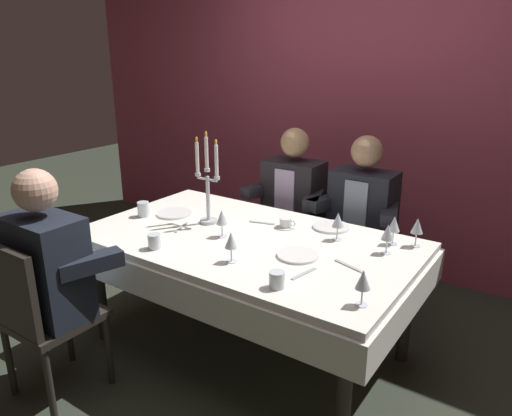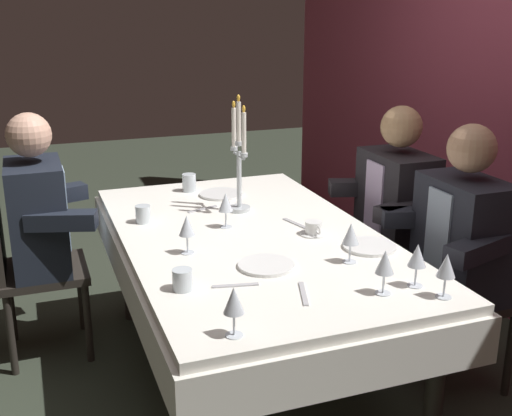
{
  "view_description": "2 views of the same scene",
  "coord_description": "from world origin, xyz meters",
  "px_view_note": "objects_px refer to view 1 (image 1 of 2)",
  "views": [
    {
      "loc": [
        1.5,
        -2.1,
        1.78
      ],
      "look_at": [
        0.05,
        0.01,
        0.93
      ],
      "focal_mm": 33.83,
      "sensor_mm": 36.0,
      "label": 1
    },
    {
      "loc": [
        2.52,
        -0.89,
        1.71
      ],
      "look_at": [
        0.09,
        -0.0,
        0.89
      ],
      "focal_mm": 44.76,
      "sensor_mm": 36.0,
      "label": 2
    }
  ],
  "objects_px": {
    "dining_table": "(247,256)",
    "seated_diner_1": "(294,196)",
    "water_tumbler_1": "(277,280)",
    "coffee_cup_0": "(286,223)",
    "candelabra": "(208,187)",
    "wine_glass_2": "(363,281)",
    "wine_glass_5": "(417,227)",
    "dinner_plate_1": "(174,213)",
    "wine_glass_6": "(338,220)",
    "water_tumbler_0": "(143,209)",
    "seated_diner_0": "(45,267)",
    "wine_glass_1": "(394,225)",
    "wine_glass_4": "(231,241)",
    "wine_glass_3": "(222,218)",
    "dinner_plate_2": "(298,255)",
    "seated_diner_2": "(363,209)",
    "water_tumbler_2": "(154,241)",
    "wine_glass_0": "(388,233)",
    "dinner_plate_0": "(331,227)"
  },
  "relations": [
    {
      "from": "dining_table",
      "to": "seated_diner_1",
      "type": "height_order",
      "value": "seated_diner_1"
    },
    {
      "from": "water_tumbler_1",
      "to": "coffee_cup_0",
      "type": "relative_size",
      "value": 0.59
    },
    {
      "from": "candelabra",
      "to": "wine_glass_2",
      "type": "height_order",
      "value": "candelabra"
    },
    {
      "from": "wine_glass_2",
      "to": "wine_glass_5",
      "type": "xyz_separation_m",
      "value": [
        -0.01,
        0.77,
        0.0
      ]
    },
    {
      "from": "dinner_plate_1",
      "to": "wine_glass_6",
      "type": "xyz_separation_m",
      "value": [
        1.07,
        0.2,
        0.11
      ]
    },
    {
      "from": "water_tumbler_0",
      "to": "seated_diner_0",
      "type": "height_order",
      "value": "seated_diner_0"
    },
    {
      "from": "wine_glass_1",
      "to": "wine_glass_5",
      "type": "distance_m",
      "value": 0.12
    },
    {
      "from": "wine_glass_4",
      "to": "wine_glass_6",
      "type": "bearing_deg",
      "value": 61.42
    },
    {
      "from": "wine_glass_3",
      "to": "water_tumbler_0",
      "type": "bearing_deg",
      "value": -179.26
    },
    {
      "from": "dinner_plate_2",
      "to": "wine_glass_6",
      "type": "bearing_deg",
      "value": 78.13
    },
    {
      "from": "seated_diner_0",
      "to": "seated_diner_2",
      "type": "bearing_deg",
      "value": 61.56
    },
    {
      "from": "wine_glass_1",
      "to": "wine_glass_6",
      "type": "bearing_deg",
      "value": -157.86
    },
    {
      "from": "dinner_plate_1",
      "to": "wine_glass_1",
      "type": "height_order",
      "value": "wine_glass_1"
    },
    {
      "from": "wine_glass_3",
      "to": "water_tumbler_2",
      "type": "relative_size",
      "value": 1.98
    },
    {
      "from": "seated_diner_0",
      "to": "seated_diner_2",
      "type": "relative_size",
      "value": 1.0
    },
    {
      "from": "dining_table",
      "to": "water_tumbler_2",
      "type": "height_order",
      "value": "water_tumbler_2"
    },
    {
      "from": "candelabra",
      "to": "seated_diner_1",
      "type": "xyz_separation_m",
      "value": [
        0.14,
        0.82,
        -0.24
      ]
    },
    {
      "from": "wine_glass_0",
      "to": "wine_glass_5",
      "type": "xyz_separation_m",
      "value": [
        0.1,
        0.18,
        -0.0
      ]
    },
    {
      "from": "wine_glass_5",
      "to": "water_tumbler_2",
      "type": "height_order",
      "value": "wine_glass_5"
    },
    {
      "from": "water_tumbler_0",
      "to": "wine_glass_1",
      "type": "bearing_deg",
      "value": 17.05
    },
    {
      "from": "wine_glass_3",
      "to": "wine_glass_4",
      "type": "relative_size",
      "value": 1.0
    },
    {
      "from": "wine_glass_0",
      "to": "wine_glass_5",
      "type": "height_order",
      "value": "same"
    },
    {
      "from": "wine_glass_5",
      "to": "dining_table",
      "type": "bearing_deg",
      "value": -153.44
    },
    {
      "from": "dinner_plate_0",
      "to": "wine_glass_5",
      "type": "xyz_separation_m",
      "value": [
        0.51,
        0.0,
        0.11
      ]
    },
    {
      "from": "dinner_plate_0",
      "to": "wine_glass_4",
      "type": "distance_m",
      "value": 0.77
    },
    {
      "from": "dinner_plate_1",
      "to": "seated_diner_2",
      "type": "relative_size",
      "value": 0.19
    },
    {
      "from": "seated_diner_1",
      "to": "coffee_cup_0",
      "type": "bearing_deg",
      "value": -64.02
    },
    {
      "from": "wine_glass_2",
      "to": "water_tumbler_1",
      "type": "relative_size",
      "value": 2.1
    },
    {
      "from": "water_tumbler_0",
      "to": "wine_glass_0",
      "type": "bearing_deg",
      "value": 11.83
    },
    {
      "from": "wine_glass_1",
      "to": "wine_glass_2",
      "type": "xyz_separation_m",
      "value": [
        0.12,
        -0.73,
        0.0
      ]
    },
    {
      "from": "wine_glass_4",
      "to": "wine_glass_6",
      "type": "xyz_separation_m",
      "value": [
        0.32,
        0.58,
        0.0
      ]
    },
    {
      "from": "wine_glass_0",
      "to": "water_tumbler_1",
      "type": "height_order",
      "value": "wine_glass_0"
    },
    {
      "from": "wine_glass_0",
      "to": "water_tumbler_1",
      "type": "relative_size",
      "value": 2.1
    },
    {
      "from": "candelabra",
      "to": "wine_glass_3",
      "type": "bearing_deg",
      "value": -32.56
    },
    {
      "from": "seated_diner_1",
      "to": "water_tumbler_0",
      "type": "bearing_deg",
      "value": -120.4
    },
    {
      "from": "wine_glass_0",
      "to": "wine_glass_4",
      "type": "height_order",
      "value": "same"
    },
    {
      "from": "wine_glass_5",
      "to": "water_tumbler_1",
      "type": "height_order",
      "value": "wine_glass_5"
    },
    {
      "from": "wine_glass_0",
      "to": "seated_diner_2",
      "type": "relative_size",
      "value": 0.13
    },
    {
      "from": "wine_glass_5",
      "to": "wine_glass_2",
      "type": "bearing_deg",
      "value": -89.45
    },
    {
      "from": "dinner_plate_1",
      "to": "water_tumbler_2",
      "type": "xyz_separation_m",
      "value": [
        0.31,
        -0.48,
        0.03
      ]
    },
    {
      "from": "seated_diner_1",
      "to": "seated_diner_2",
      "type": "distance_m",
      "value": 0.55
    },
    {
      "from": "dining_table",
      "to": "seated_diner_0",
      "type": "relative_size",
      "value": 1.56
    },
    {
      "from": "dinner_plate_0",
      "to": "water_tumbler_1",
      "type": "xyz_separation_m",
      "value": [
        0.13,
        -0.84,
        0.03
      ]
    },
    {
      "from": "wine_glass_1",
      "to": "dinner_plate_2",
      "type": "bearing_deg",
      "value": -128.51
    },
    {
      "from": "water_tumbler_2",
      "to": "wine_glass_0",
      "type": "bearing_deg",
      "value": 31.47
    },
    {
      "from": "water_tumbler_2",
      "to": "candelabra",
      "type": "bearing_deg",
      "value": 92.25
    },
    {
      "from": "wine_glass_3",
      "to": "water_tumbler_1",
      "type": "distance_m",
      "value": 0.69
    },
    {
      "from": "dinner_plate_0",
      "to": "coffee_cup_0",
      "type": "height_order",
      "value": "coffee_cup_0"
    },
    {
      "from": "candelabra",
      "to": "wine_glass_4",
      "type": "height_order",
      "value": "candelabra"
    },
    {
      "from": "dinner_plate_2",
      "to": "seated_diner_2",
      "type": "bearing_deg",
      "value": 91.81
    }
  ]
}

